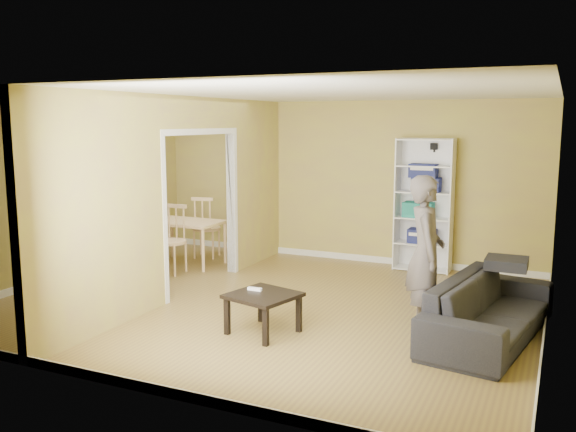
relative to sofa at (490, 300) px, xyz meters
The scene contains 16 objects.
room_shell 2.84m from the sofa, behind, with size 6.50×6.50×6.50m.
partition 4.00m from the sofa, behind, with size 0.22×5.50×2.60m, color gold, non-canonical shape.
wall_speaker 3.43m from the sofa, 112.79° to the left, with size 0.10×0.10×0.10m, color black.
sofa is the anchor object (origin of this frame).
person 0.91m from the sofa, behind, with size 0.57×0.73×2.00m, color slate.
bookshelf 3.12m from the sofa, 115.01° to the left, with size 0.85×0.37×2.02m.
paper_box_navy_a 3.02m from the sofa, 115.63° to the left, with size 0.41×0.27×0.21m, color navy.
paper_box_teal 3.09m from the sofa, 116.83° to the left, with size 0.44×0.29×0.23m, color teal.
paper_box_navy_b 3.14m from the sofa, 114.99° to the left, with size 0.42×0.27×0.21m, color navy.
paper_box_navy_c 3.22m from the sofa, 115.88° to the left, with size 0.40×0.26×0.21m, color navy.
coffee_table 2.40m from the sofa, 159.45° to the right, with size 0.66×0.66×0.44m.
game_controller 2.51m from the sofa, 162.18° to the right, with size 0.16×0.04×0.03m, color white.
dining_table 5.06m from the sofa, 162.34° to the left, with size 1.13×0.75×0.70m.
chair_left 5.73m from the sofa, 164.52° to the left, with size 0.46×0.46×1.00m, color tan, non-canonical shape.
chair_near 4.79m from the sofa, 168.88° to the left, with size 0.48×0.48×1.04m, color tan, non-canonical shape.
chair_far 5.26m from the sofa, 156.23° to the left, with size 0.48×0.48×1.04m, color tan, non-canonical shape.
Camera 1 is at (3.33, -6.67, 2.28)m, focal length 38.00 mm.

